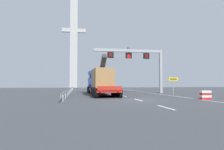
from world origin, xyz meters
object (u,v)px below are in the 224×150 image
at_px(heavy_haul_truck_red, 100,81).
at_px(exit_sign_yellow, 173,82).
at_px(bridge_pylon_distant, 74,41).
at_px(crash_barrier_striped, 205,95).
at_px(overhead_lane_gantry, 138,58).

xyz_separation_m(heavy_haul_truck_red, exit_sign_yellow, (10.49, -2.41, -0.13)).
bearing_deg(exit_sign_yellow, heavy_haul_truck_red, 167.08).
height_order(heavy_haul_truck_red, bridge_pylon_distant, bridge_pylon_distant).
relative_size(heavy_haul_truck_red, crash_barrier_striped, 13.75).
bearing_deg(bridge_pylon_distant, heavy_haul_truck_red, -83.95).
relative_size(overhead_lane_gantry, heavy_haul_truck_red, 0.82).
bearing_deg(overhead_lane_gantry, heavy_haul_truck_red, -167.12).
relative_size(overhead_lane_gantry, exit_sign_yellow, 4.70).
relative_size(overhead_lane_gantry, bridge_pylon_distant, 0.32).
distance_m(overhead_lane_gantry, exit_sign_yellow, 6.80).
bearing_deg(overhead_lane_gantry, crash_barrier_striped, -76.76).
relative_size(heavy_haul_truck_red, bridge_pylon_distant, 0.40).
distance_m(exit_sign_yellow, bridge_pylon_distant, 54.28).
distance_m(heavy_haul_truck_red, exit_sign_yellow, 10.76).
xyz_separation_m(overhead_lane_gantry, bridge_pylon_distant, (-11.44, 45.50, 12.51)).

